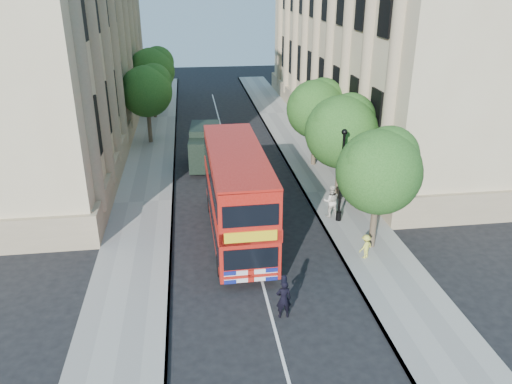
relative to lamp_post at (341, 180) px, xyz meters
name	(u,v)px	position (x,y,z in m)	size (l,w,h in m)	color
ground	(265,291)	(-5.00, -6.00, -2.51)	(120.00, 120.00, 0.00)	black
pavement_right	(331,192)	(0.75, 4.00, -2.45)	(3.50, 80.00, 0.12)	gray
pavement_left	(144,202)	(-10.75, 4.00, -2.45)	(3.50, 80.00, 0.12)	gray
building_right	(386,22)	(8.80, 18.00, 6.49)	(12.00, 38.00, 18.00)	#C5AF89
building_left	(38,26)	(-18.80, 18.00, 6.49)	(12.00, 38.00, 18.00)	#C5AF89
tree_right_near	(380,167)	(0.84, -2.97, 1.74)	(4.00, 4.00, 6.08)	#473828
tree_right_mid	(342,128)	(0.84, 3.03, 1.93)	(4.20, 4.20, 6.37)	#473828
tree_right_far	(316,106)	(0.84, 9.03, 1.80)	(4.00, 4.00, 6.15)	#473828
tree_left_far	(147,88)	(-10.96, 16.03, 1.93)	(4.00, 4.00, 6.30)	#473828
tree_left_back	(152,68)	(-10.96, 24.03, 2.20)	(4.20, 4.20, 6.65)	#473828
lamp_post	(341,180)	(0.00, 0.00, 0.00)	(0.32, 0.32, 5.16)	black
double_decker_bus	(237,192)	(-5.64, -0.97, 0.02)	(2.78, 9.94, 4.57)	#AC150B
box_van	(205,148)	(-6.81, 9.85, -1.14)	(2.38, 5.05, 2.80)	black
police_constable	(284,299)	(-4.54, -7.80, -1.68)	(0.60, 0.40, 1.65)	black
woman_pedestrian	(331,201)	(-0.31, 0.56, -1.47)	(0.89, 0.70, 1.84)	silver
child_a	(361,201)	(1.69, 1.25, -1.90)	(0.57, 0.24, 0.97)	orange
child_b	(366,246)	(0.11, -4.03, -1.80)	(0.77, 0.44, 1.19)	#D9D449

